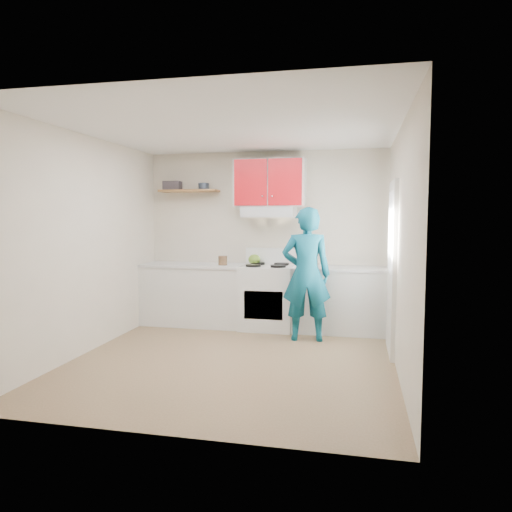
% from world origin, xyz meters
% --- Properties ---
extents(floor, '(3.80, 3.80, 0.00)m').
position_xyz_m(floor, '(0.00, 0.00, 0.00)').
color(floor, brown).
rests_on(floor, ground).
extents(ceiling, '(3.60, 3.80, 0.04)m').
position_xyz_m(ceiling, '(0.00, 0.00, 2.60)').
color(ceiling, white).
rests_on(ceiling, floor).
extents(back_wall, '(3.60, 0.04, 2.60)m').
position_xyz_m(back_wall, '(0.00, 1.90, 1.30)').
color(back_wall, beige).
rests_on(back_wall, floor).
extents(front_wall, '(3.60, 0.04, 2.60)m').
position_xyz_m(front_wall, '(0.00, -1.90, 1.30)').
color(front_wall, beige).
rests_on(front_wall, floor).
extents(left_wall, '(0.04, 3.80, 2.60)m').
position_xyz_m(left_wall, '(-1.80, 0.00, 1.30)').
color(left_wall, beige).
rests_on(left_wall, floor).
extents(right_wall, '(0.04, 3.80, 2.60)m').
position_xyz_m(right_wall, '(1.80, 0.00, 1.30)').
color(right_wall, beige).
rests_on(right_wall, floor).
extents(door, '(0.05, 0.85, 2.05)m').
position_xyz_m(door, '(1.78, 0.70, 1.02)').
color(door, white).
rests_on(door, floor).
extents(door_glass, '(0.01, 0.55, 0.95)m').
position_xyz_m(door_glass, '(1.75, 0.70, 1.45)').
color(door_glass, white).
rests_on(door_glass, door).
extents(counter_left, '(1.52, 0.60, 0.90)m').
position_xyz_m(counter_left, '(-1.04, 1.60, 0.45)').
color(counter_left, silver).
rests_on(counter_left, floor).
extents(counter_right, '(1.32, 0.60, 0.90)m').
position_xyz_m(counter_right, '(1.14, 1.60, 0.45)').
color(counter_right, silver).
rests_on(counter_right, floor).
extents(stove, '(0.76, 0.65, 0.92)m').
position_xyz_m(stove, '(0.10, 1.57, 0.46)').
color(stove, white).
rests_on(stove, floor).
extents(range_hood, '(0.76, 0.44, 0.15)m').
position_xyz_m(range_hood, '(0.10, 1.68, 1.70)').
color(range_hood, silver).
rests_on(range_hood, back_wall).
extents(upper_cabinets, '(1.02, 0.33, 0.70)m').
position_xyz_m(upper_cabinets, '(0.10, 1.73, 2.12)').
color(upper_cabinets, red).
rests_on(upper_cabinets, back_wall).
extents(shelf, '(0.90, 0.30, 0.04)m').
position_xyz_m(shelf, '(-1.15, 1.75, 2.02)').
color(shelf, brown).
rests_on(shelf, back_wall).
extents(books, '(0.27, 0.20, 0.13)m').
position_xyz_m(books, '(-1.43, 1.78, 2.10)').
color(books, '#3F383E').
rests_on(books, shelf).
extents(tin, '(0.18, 0.18, 0.10)m').
position_xyz_m(tin, '(-0.93, 1.78, 2.09)').
color(tin, '#333D4C').
rests_on(tin, shelf).
extents(kettle, '(0.21, 0.21, 0.15)m').
position_xyz_m(kettle, '(-0.13, 1.71, 1.00)').
color(kettle, olive).
rests_on(kettle, stove).
extents(crock, '(0.14, 0.14, 0.16)m').
position_xyz_m(crock, '(-0.56, 1.52, 0.98)').
color(crock, '#4F3722').
rests_on(crock, counter_left).
extents(cutting_board, '(0.35, 0.29, 0.02)m').
position_xyz_m(cutting_board, '(0.81, 1.60, 0.91)').
color(cutting_board, olive).
rests_on(cutting_board, counter_right).
extents(silicone_mat, '(0.37, 0.32, 0.01)m').
position_xyz_m(silicone_mat, '(1.36, 1.64, 0.90)').
color(silicone_mat, red).
rests_on(silicone_mat, counter_right).
extents(person, '(0.69, 0.51, 1.76)m').
position_xyz_m(person, '(0.72, 1.05, 0.88)').
color(person, '#0B5369').
rests_on(person, floor).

